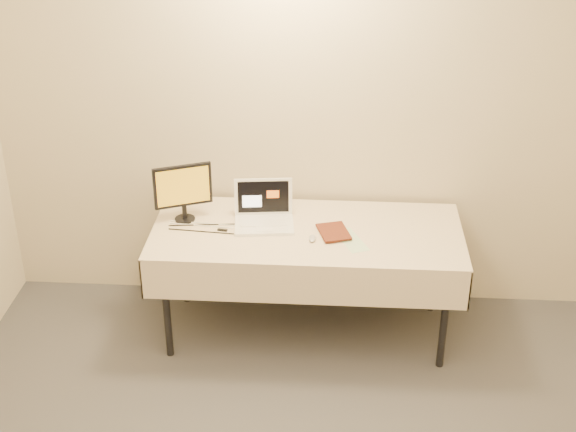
# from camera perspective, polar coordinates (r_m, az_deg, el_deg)

# --- Properties ---
(back_wall) EXTENTS (4.00, 0.10, 2.70)m
(back_wall) POSITION_cam_1_polar(r_m,az_deg,el_deg) (4.95, 1.68, 7.75)
(back_wall) COLOR beige
(back_wall) RESTS_ON ground
(table) EXTENTS (1.86, 0.81, 0.74)m
(table) POSITION_cam_1_polar(r_m,az_deg,el_deg) (4.82, 1.35, -1.67)
(table) COLOR black
(table) RESTS_ON ground
(laptop) EXTENTS (0.38, 0.32, 0.25)m
(laptop) POSITION_cam_1_polar(r_m,az_deg,el_deg) (4.86, -1.74, 0.20)
(laptop) COLOR white
(laptop) RESTS_ON table
(monitor) EXTENTS (0.34, 0.16, 0.36)m
(monitor) POSITION_cam_1_polar(r_m,az_deg,el_deg) (4.85, -7.49, 1.95)
(monitor) COLOR black
(monitor) RESTS_ON table
(book) EXTENTS (0.16, 0.07, 0.22)m
(book) POSITION_cam_1_polar(r_m,az_deg,el_deg) (4.69, 2.33, -0.22)
(book) COLOR maroon
(book) RESTS_ON table
(alarm_clock) EXTENTS (0.12, 0.06, 0.05)m
(alarm_clock) POSITION_cam_1_polar(r_m,az_deg,el_deg) (5.04, -0.58, 0.81)
(alarm_clock) COLOR black
(alarm_clock) RESTS_ON table
(clicker) EXTENTS (0.04, 0.09, 0.02)m
(clicker) POSITION_cam_1_polar(r_m,az_deg,el_deg) (4.69, 1.74, -1.60)
(clicker) COLOR #B5B5B7
(clicker) RESTS_ON table
(paper_form) EXTENTS (0.22, 0.31, 0.00)m
(paper_form) POSITION_cam_1_polar(r_m,az_deg,el_deg) (4.70, 4.51, -1.72)
(paper_form) COLOR #C5EBBB
(paper_form) RESTS_ON table
(usb_dongle) EXTENTS (0.06, 0.03, 0.01)m
(usb_dongle) POSITION_cam_1_polar(r_m,az_deg,el_deg) (4.80, -4.69, -1.00)
(usb_dongle) COLOR black
(usb_dongle) RESTS_ON table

